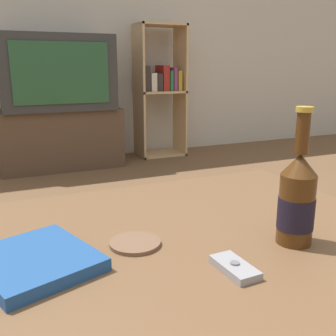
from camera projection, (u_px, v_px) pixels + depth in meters
back_wall at (22, 8)px, 3.25m from camera, size 8.00×0.05×2.60m
coffee_table at (171, 279)px, 0.79m from camera, size 1.07×0.84×0.49m
tv_stand at (61, 138)px, 3.32m from camera, size 0.99×0.47×0.49m
television at (56, 73)px, 3.18m from camera, size 0.87×0.55×0.59m
bookshelf at (160, 87)px, 3.67m from camera, size 0.44×0.30×1.21m
beer_bottle at (297, 200)px, 0.78m from camera, size 0.07×0.07×0.27m
cell_phone at (235, 267)px, 0.68m from camera, size 0.05×0.10×0.02m
coaster at (135, 243)px, 0.79m from camera, size 0.10×0.10×0.01m
table_book at (35, 261)px, 0.70m from camera, size 0.24×0.25×0.02m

